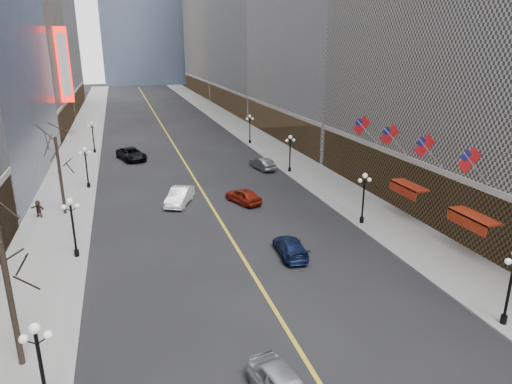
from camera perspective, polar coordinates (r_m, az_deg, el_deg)
sidewalk_east at (r=77.88m, az=-0.01°, el=6.75°), size 6.00×230.00×0.15m
sidewalk_west at (r=75.00m, az=-21.06°, el=5.13°), size 6.00×230.00×0.15m
lane_line at (r=84.94m, az=-11.15°, el=7.30°), size 0.25×200.00×0.02m
bldg_east_c at (r=115.94m, az=2.62°, el=22.33°), size 26.60×40.60×48.80m
streetlamp_east_0 at (r=28.82m, az=29.29°, el=-9.51°), size 1.26×0.44×4.52m
streetlamp_east_1 at (r=40.47m, az=13.32°, el=-0.10°), size 1.26×0.44×4.52m
streetlamp_east_2 at (r=56.20m, az=4.28°, el=5.31°), size 1.26×0.44×4.52m
streetlamp_east_3 at (r=72.99m, az=-0.77°, el=8.25°), size 1.26×0.44×4.52m
streetlamp_west_0 at (r=21.44m, az=-25.38°, el=-18.58°), size 1.26×0.44×4.52m
streetlamp_west_1 at (r=35.60m, az=-21.96°, el=-3.45°), size 1.26×0.44×4.52m
streetlamp_west_2 at (r=52.80m, az=-20.48°, el=3.41°), size 1.26×0.44×4.52m
streetlamp_west_3 at (r=70.40m, az=-19.72°, el=6.86°), size 1.26×0.44×4.52m
flag_2 at (r=35.12m, az=25.29°, el=3.37°), size 2.87×0.12×2.87m
flag_3 at (r=38.87m, az=20.49°, el=5.21°), size 2.87×0.12×2.87m
flag_4 at (r=42.88m, az=16.53°, el=6.69°), size 2.87×0.12×2.87m
flag_5 at (r=47.07m, az=13.25°, el=7.89°), size 2.87×0.12×2.87m
awning_b at (r=36.79m, az=25.36°, el=-2.92°), size 1.40×4.00×0.93m
awning_c at (r=42.68m, az=18.37°, el=0.64°), size 1.40×4.00×0.93m
theatre_marquee at (r=83.68m, az=-22.87°, el=14.41°), size 2.00×0.55×12.00m
tree_west_near at (r=23.66m, az=-29.23°, el=-6.37°), size 3.60×3.60×7.92m
tree_west_far at (r=44.48m, az=-23.65°, el=4.93°), size 3.60×3.60×7.92m
car_nb_mid at (r=45.75m, az=-9.52°, el=-0.52°), size 3.62×5.28×1.65m
car_nb_far at (r=65.13m, az=-15.30°, el=4.60°), size 4.44×6.60×1.68m
car_sb_near at (r=34.43m, az=4.33°, el=-6.86°), size 2.27×4.79×1.35m
car_sb_mid at (r=45.49m, az=-1.61°, el=-0.47°), size 3.29×4.79×1.51m
car_sb_far at (r=57.95m, az=0.81°, el=3.56°), size 2.38×4.80×1.51m
ped_west_far at (r=45.78m, az=-25.57°, el=-1.90°), size 1.47×1.17×1.59m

